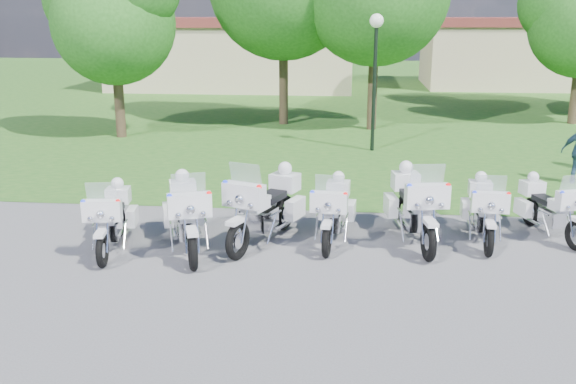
# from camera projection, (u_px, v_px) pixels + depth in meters

# --- Properties ---
(ground) EXTENTS (100.00, 100.00, 0.00)m
(ground) POSITION_uv_depth(u_px,v_px,m) (292.00, 259.00, 11.92)
(ground) COLOR #55555A
(ground) RESTS_ON ground
(grass_lawn) EXTENTS (100.00, 48.00, 0.01)m
(grass_lawn) POSITION_uv_depth(u_px,v_px,m) (335.00, 90.00, 37.79)
(grass_lawn) COLOR #245A1C
(grass_lawn) RESTS_ON ground
(motorcycle_0) EXTENTS (0.95, 2.25, 1.52)m
(motorcycle_0) POSITION_uv_depth(u_px,v_px,m) (112.00, 217.00, 12.27)
(motorcycle_0) COLOR black
(motorcycle_0) RESTS_ON ground
(motorcycle_1) EXTENTS (1.36, 2.45, 1.71)m
(motorcycle_1) POSITION_uv_depth(u_px,v_px,m) (187.00, 214.00, 12.22)
(motorcycle_1) COLOR black
(motorcycle_1) RESTS_ON ground
(motorcycle_2) EXTENTS (1.46, 2.52, 1.78)m
(motorcycle_2) POSITION_uv_depth(u_px,v_px,m) (266.00, 205.00, 12.65)
(motorcycle_2) COLOR black
(motorcycle_2) RESTS_ON ground
(motorcycle_3) EXTENTS (0.88, 2.28, 1.53)m
(motorcycle_3) POSITION_uv_depth(u_px,v_px,m) (334.00, 210.00, 12.73)
(motorcycle_3) COLOR black
(motorcycle_3) RESTS_ON ground
(motorcycle_4) EXTENTS (1.12, 2.62, 1.77)m
(motorcycle_4) POSITION_uv_depth(u_px,v_px,m) (415.00, 205.00, 12.69)
(motorcycle_4) COLOR black
(motorcycle_4) RESTS_ON ground
(motorcycle_5) EXTENTS (0.81, 2.26, 1.52)m
(motorcycle_5) POSITION_uv_depth(u_px,v_px,m) (484.00, 209.00, 12.77)
(motorcycle_5) COLOR black
(motorcycle_5) RESTS_ON ground
(motorcycle_6) EXTENTS (1.12, 2.07, 1.44)m
(motorcycle_6) POSITION_uv_depth(u_px,v_px,m) (550.00, 207.00, 13.04)
(motorcycle_6) COLOR black
(motorcycle_6) RESTS_ON ground
(lamp_post) EXTENTS (0.44, 0.44, 4.38)m
(lamp_post) POSITION_uv_depth(u_px,v_px,m) (376.00, 49.00, 20.35)
(lamp_post) COLOR black
(lamp_post) RESTS_ON ground
(tree_0) EXTENTS (5.05, 4.31, 6.74)m
(tree_0) POSITION_uv_depth(u_px,v_px,m) (112.00, 11.00, 22.38)
(tree_0) COLOR #38281C
(tree_0) RESTS_ON ground
(building_west) EXTENTS (14.56, 8.32, 4.10)m
(building_west) POSITION_uv_depth(u_px,v_px,m) (236.00, 52.00, 38.76)
(building_west) COLOR #C5B58E
(building_west) RESTS_ON ground
(building_east) EXTENTS (11.44, 7.28, 4.10)m
(building_east) POSITION_uv_depth(u_px,v_px,m) (517.00, 52.00, 39.05)
(building_east) COLOR #C5B58E
(building_east) RESTS_ON ground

